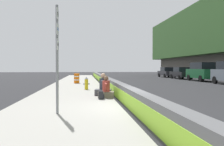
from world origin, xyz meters
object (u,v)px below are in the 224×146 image
(backpack, at_px, (101,95))
(parked_car_farther, at_px, (167,72))
(route_sign_post, at_px, (57,51))
(parked_car_midline, at_px, (202,71))
(seated_person_foreground, at_px, (106,91))
(parked_car_far, at_px, (181,73))
(seated_person_middle, at_px, (103,88))
(fire_hydrant, at_px, (86,83))
(construction_barrel, at_px, (77,78))

(backpack, bearing_deg, parked_car_farther, -24.36)
(parked_car_farther, bearing_deg, route_sign_post, 155.54)
(route_sign_post, bearing_deg, parked_car_midline, -36.42)
(seated_person_foreground, bearing_deg, parked_car_farther, -24.32)
(backpack, distance_m, parked_car_farther, 31.88)
(parked_car_far, bearing_deg, seated_person_middle, 148.43)
(fire_hydrant, xyz_separation_m, parked_car_farther, (23.73, -13.81, 0.27))
(backpack, bearing_deg, fire_hydrant, 7.11)
(fire_hydrant, distance_m, seated_person_middle, 3.72)
(construction_barrel, distance_m, parked_car_midline, 15.66)
(fire_hydrant, distance_m, parked_car_midline, 18.24)
(seated_person_middle, distance_m, construction_barrel, 10.72)
(route_sign_post, xyz_separation_m, fire_hydrant, (8.89, -1.03, -1.65))
(fire_hydrant, height_order, parked_car_midline, parked_car_midline)
(seated_person_foreground, bearing_deg, seated_person_middle, 3.35)
(seated_person_foreground, distance_m, parked_car_far, 25.56)
(parked_car_farther, bearing_deg, seated_person_middle, 154.71)
(backpack, height_order, parked_car_farther, parked_car_farther)
(construction_barrel, bearing_deg, route_sign_post, 179.47)
(parked_car_far, relative_size, parked_car_farther, 1.00)
(seated_person_foreground, bearing_deg, parked_car_far, -30.15)
(parked_car_midline, height_order, parked_car_far, parked_car_midline)
(parked_car_midline, xyz_separation_m, parked_car_farther, (12.15, 0.27, -0.32))
(seated_person_middle, bearing_deg, route_sign_post, 159.99)
(fire_hydrant, bearing_deg, seated_person_foreground, -168.45)
(seated_person_foreground, distance_m, parked_car_farther, 31.20)
(route_sign_post, bearing_deg, construction_barrel, -0.53)
(seated_person_foreground, xyz_separation_m, parked_car_midline, (16.29, -13.12, 0.70))
(fire_hydrant, relative_size, parked_car_farther, 0.19)
(route_sign_post, relative_size, backpack, 9.00)
(fire_hydrant, relative_size, seated_person_foreground, 0.79)
(route_sign_post, bearing_deg, seated_person_foreground, -25.41)
(fire_hydrant, xyz_separation_m, parked_car_midline, (11.59, -14.08, 0.60))
(fire_hydrant, bearing_deg, construction_barrel, 7.19)
(route_sign_post, distance_m, parked_car_midline, 25.47)
(route_sign_post, distance_m, parked_car_far, 30.21)
(backpack, relative_size, parked_car_farther, 0.09)
(seated_person_foreground, height_order, seated_person_middle, seated_person_middle)
(parked_car_far, bearing_deg, backpack, 149.94)
(construction_barrel, bearing_deg, parked_car_farther, -41.24)
(seated_person_middle, bearing_deg, parked_car_midline, -40.95)
(route_sign_post, distance_m, seated_person_middle, 5.88)
(construction_barrel, bearing_deg, seated_person_foreground, -171.04)
(seated_person_foreground, xyz_separation_m, backpack, (-0.60, 0.30, -0.15))
(seated_person_foreground, distance_m, construction_barrel, 11.82)
(route_sign_post, height_order, parked_car_midline, route_sign_post)
(backpack, xyz_separation_m, parked_car_farther, (29.04, -13.15, 0.53))
(seated_person_middle, height_order, parked_car_far, parked_car_far)
(seated_person_middle, relative_size, parked_car_far, 0.27)
(seated_person_foreground, relative_size, parked_car_midline, 0.23)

